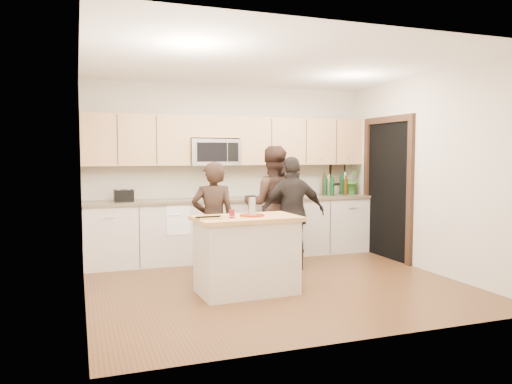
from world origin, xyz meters
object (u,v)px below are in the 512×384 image
object	(u,v)px
toaster	(124,196)
woman_left	(213,221)
woman_center	(272,205)
woman_right	(293,213)
island	(247,254)

from	to	relation	value
toaster	woman_left	world-z (taller)	woman_left
toaster	woman_center	xyz separation A→B (m)	(2.08, -0.54, -0.16)
woman_left	woman_right	world-z (taller)	woman_right
island	woman_left	size ratio (longest dim) A/B	0.81
island	toaster	distance (m)	2.34
toaster	woman_right	size ratio (longest dim) A/B	0.17
woman_left	woman_right	bearing A→B (deg)	-157.96
toaster	island	bearing A→B (deg)	-57.77
island	toaster	world-z (taller)	toaster
island	woman_right	world-z (taller)	woman_right
toaster	woman_center	world-z (taller)	woman_center
woman_center	woman_right	world-z (taller)	woman_center
island	woman_center	bearing A→B (deg)	55.10
island	woman_right	bearing A→B (deg)	40.40
woman_center	woman_right	size ratio (longest dim) A/B	1.10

